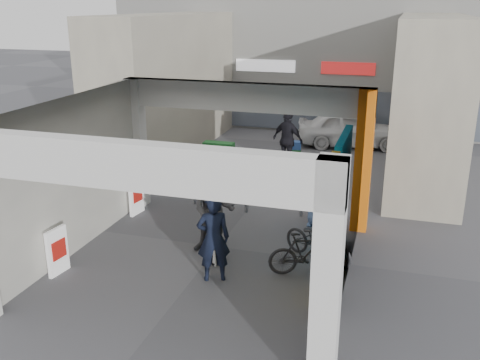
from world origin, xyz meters
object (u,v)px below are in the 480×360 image
(man_crates, at_px, (288,140))
(white_van, at_px, (351,129))
(man_elderly, at_px, (320,191))
(cafe_set, at_px, (219,172))
(bicycle_front, at_px, (318,241))
(border_collie, at_px, (215,254))
(bicycle_rear, at_px, (306,253))
(produce_stand, at_px, (217,158))
(man_back_turned, at_px, (214,210))
(man_with_dog, at_px, (213,238))

(man_crates, bearing_deg, white_van, -92.13)
(man_elderly, bearing_deg, man_crates, 126.74)
(cafe_set, bearing_deg, white_van, 57.96)
(man_elderly, relative_size, man_crates, 0.93)
(cafe_set, bearing_deg, bicycle_front, -49.80)
(man_elderly, bearing_deg, border_collie, -108.25)
(bicycle_rear, relative_size, white_van, 0.38)
(bicycle_front, relative_size, white_van, 0.42)
(man_elderly, height_order, bicycle_front, man_elderly)
(produce_stand, height_order, white_van, white_van)
(border_collie, bearing_deg, white_van, 101.00)
(man_back_turned, bearing_deg, bicycle_rear, -23.65)
(man_back_turned, height_order, bicycle_rear, man_back_turned)
(man_with_dog, xyz_separation_m, man_back_turned, (-0.43, 1.24, 0.07))
(man_crates, relative_size, bicycle_front, 1.15)
(border_collie, distance_m, man_elderly, 3.37)
(cafe_set, distance_m, produce_stand, 1.54)
(white_van, bearing_deg, bicycle_rear, 172.29)
(man_crates, relative_size, white_van, 0.48)
(cafe_set, distance_m, man_back_turned, 5.05)
(man_back_turned, bearing_deg, bicycle_front, -5.90)
(man_back_turned, bearing_deg, produce_stand, 97.40)
(man_back_turned, relative_size, white_van, 0.48)
(bicycle_rear, xyz_separation_m, white_van, (-0.21, 10.81, 0.24))
(man_back_turned, distance_m, man_crates, 6.74)
(bicycle_rear, bearing_deg, white_van, -18.99)
(produce_stand, height_order, bicycle_rear, bicycle_rear)
(bicycle_front, distance_m, bicycle_rear, 0.71)
(man_with_dog, relative_size, man_elderly, 0.99)
(man_with_dog, bearing_deg, man_crates, -112.88)
(man_with_dog, bearing_deg, bicycle_rear, 179.44)
(produce_stand, distance_m, bicycle_front, 7.43)
(border_collie, relative_size, white_van, 0.14)
(man_elderly, distance_m, bicycle_rear, 2.67)
(border_collie, xyz_separation_m, man_with_dog, (0.21, -0.65, 0.68))
(produce_stand, bearing_deg, border_collie, -54.76)
(cafe_set, distance_m, bicycle_rear, 6.42)
(white_van, bearing_deg, cafe_set, 139.13)
(produce_stand, xyz_separation_m, bicycle_front, (4.41, -5.97, 0.12))
(cafe_set, bearing_deg, bicycle_rear, -54.78)
(cafe_set, bearing_deg, border_collie, -71.89)
(border_collie, xyz_separation_m, bicycle_rear, (1.95, 0.12, 0.24))
(border_collie, bearing_deg, produce_stand, 128.92)
(man_back_turned, relative_size, bicycle_rear, 1.27)
(man_back_turned, xyz_separation_m, man_elderly, (2.04, 2.15, -0.06))
(cafe_set, bearing_deg, man_with_dog, -71.91)
(man_crates, xyz_separation_m, bicycle_front, (2.09, -6.52, -0.54))
(man_crates, bearing_deg, cafe_set, 71.93)
(produce_stand, relative_size, man_crates, 0.63)
(bicycle_rear, bearing_deg, cafe_set, 15.11)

